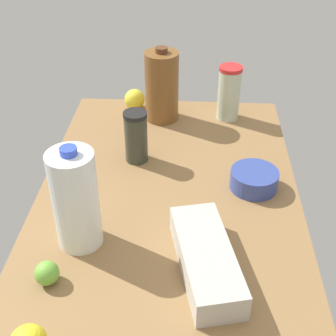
{
  "coord_description": "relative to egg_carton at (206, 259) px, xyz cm",
  "views": [
    {
      "loc": [
        105.47,
        6.4,
        87.85
      ],
      "look_at": [
        0.0,
        0.0,
        13.0
      ],
      "focal_mm": 50.0,
      "sensor_mm": 36.0,
      "label": 1
    }
  ],
  "objects": [
    {
      "name": "lime_near_front",
      "position": [
        5.88,
        -36.6,
        -0.75
      ],
      "size": [
        5.75,
        5.75,
        5.75
      ],
      "primitive_type": "sphere",
      "color": "#6FB53E",
      "rests_on": "countertop"
    },
    {
      "name": "countertop",
      "position": [
        -27.63,
        -10.67,
        -5.13
      ],
      "size": [
        120.0,
        76.0,
        3.0
      ],
      "primitive_type": "cube",
      "color": "olive",
      "rests_on": "ground"
    },
    {
      "name": "mixing_bowl",
      "position": [
        -33.4,
        14.29,
        -0.76
      ],
      "size": [
        14.05,
        14.05,
        5.73
      ],
      "primitive_type": "cylinder",
      "color": "#344797",
      "rests_on": "countertop"
    },
    {
      "name": "lemon_loose",
      "position": [
        -80.47,
        -26.53,
        0.24
      ],
      "size": [
        7.74,
        7.74,
        7.74
      ],
      "primitive_type": "sphere",
      "color": "yellow",
      "rests_on": "countertop"
    },
    {
      "name": "milk_jug",
      "position": [
        -8.23,
        -31.88,
        9.76
      ],
      "size": [
        11.37,
        11.37,
        28.34
      ],
      "color": "white",
      "rests_on": "countertop"
    },
    {
      "name": "shaker_bottle",
      "position": [
        -46.04,
        -21.79,
        4.91
      ],
      "size": [
        7.42,
        7.42,
        17.0
      ],
      "color": "#35392C",
      "rests_on": "countertop"
    },
    {
      "name": "chocolate_milk_jug",
      "position": [
        -73.75,
        -15.69,
        9.11
      ],
      "size": [
        11.98,
        11.98,
        27.04
      ],
      "color": "brown",
      "rests_on": "countertop"
    },
    {
      "name": "tumbler_cup",
      "position": [
        -75.45,
        8.36,
        6.44
      ],
      "size": [
        8.31,
        8.31,
        20.06
      ],
      "color": "beige",
      "rests_on": "countertop"
    },
    {
      "name": "egg_carton",
      "position": [
        0.0,
        0.0,
        0.0
      ],
      "size": [
        33.53,
        18.68,
        7.25
      ],
      "primitive_type": "cube",
      "rotation": [
        0.0,
        0.0,
        0.23
      ],
      "color": "beige",
      "rests_on": "countertop"
    }
  ]
}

